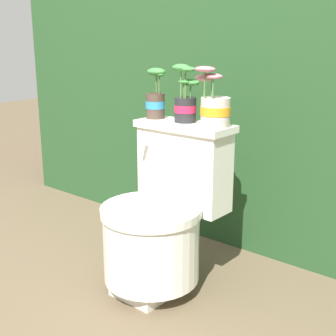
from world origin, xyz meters
The scene contains 6 objects.
ground_plane centered at (0.00, 0.00, 0.00)m, with size 12.00×12.00×0.00m, color brown.
hedge_backdrop centered at (0.00, 0.90, 0.84)m, with size 3.03×0.67×1.68m.
toilet centered at (0.10, 0.03, 0.30)m, with size 0.44×0.52×0.70m.
potted_plant_left centered at (-0.08, 0.20, 0.79)m, with size 0.10×0.10×0.22m.
potted_plant_midleft centered at (0.10, 0.20, 0.80)m, with size 0.11×0.11×0.25m.
potted_plant_middle centered at (0.25, 0.19, 0.79)m, with size 0.15×0.14×0.24m.
Camera 1 is at (1.32, -1.38, 1.05)m, focal length 50.00 mm.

